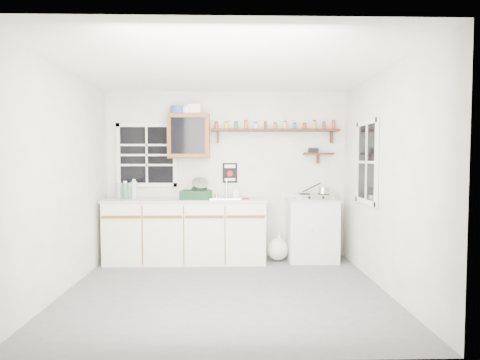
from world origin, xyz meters
name	(u,v)px	position (x,y,z in m)	size (l,w,h in m)	color
room	(225,180)	(0.00, 0.00, 1.25)	(3.64, 3.24, 2.54)	#525254
main_cabinet	(186,230)	(-0.58, 1.30, 0.46)	(2.31, 0.63, 0.92)	beige
right_cabinet	(312,230)	(1.25, 1.32, 0.46)	(0.73, 0.57, 0.91)	silver
sink	(223,198)	(-0.05, 1.30, 0.93)	(0.52, 0.44, 0.29)	#BCBCC1
upper_cabinet	(189,136)	(-0.55, 1.44, 1.82)	(0.60, 0.32, 0.65)	#622E18
upper_cabinet_clutter	(185,110)	(-0.61, 1.44, 2.21)	(0.45, 0.24, 0.14)	#1946A4
spice_shelf	(275,129)	(0.73, 1.51, 1.93)	(1.91, 0.18, 0.34)	black
secondary_shelf	(317,153)	(1.36, 1.52, 1.58)	(0.45, 0.16, 0.24)	black
warning_sign	(230,173)	(0.05, 1.59, 1.28)	(0.22, 0.02, 0.30)	black
window_back	(147,155)	(-1.20, 1.59, 1.55)	(0.93, 0.03, 0.98)	black
window_right	(367,162)	(1.79, 0.55, 1.45)	(0.03, 0.78, 1.08)	black
water_bottles	(127,190)	(-1.43, 1.30, 1.04)	(0.29, 0.18, 0.28)	#A1B3BD
dish_rack	(197,192)	(-0.41, 1.20, 1.02)	(0.45, 0.36, 0.31)	black
soap_bottle	(236,191)	(0.13, 1.46, 1.01)	(0.08, 0.08, 0.18)	silver
rag	(244,199)	(0.25, 1.17, 0.93)	(0.13, 0.11, 0.02)	maroon
hotplate	(314,196)	(1.28, 1.31, 0.95)	(0.57, 0.33, 0.08)	#BCBCC1
saucepan	(323,191)	(1.41, 1.31, 1.03)	(0.36, 0.29, 0.17)	#BCBCC1
trash_bag	(278,249)	(0.74, 1.30, 0.18)	(0.36, 0.33, 0.41)	silver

